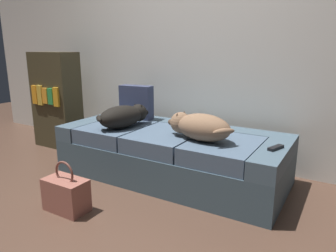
{
  "coord_description": "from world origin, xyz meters",
  "views": [
    {
      "loc": [
        1.35,
        -1.24,
        1.15
      ],
      "look_at": [
        0.0,
        1.03,
        0.49
      ],
      "focal_mm": 33.55,
      "sensor_mm": 36.0,
      "label": 1
    }
  ],
  "objects_px": {
    "couch": "(171,154)",
    "handbag": "(66,194)",
    "dog_dark": "(124,116)",
    "throw_pillow": "(136,102)",
    "tv_remote": "(276,148)",
    "dog_tan": "(199,126)",
    "bookshelf": "(57,100)"
  },
  "relations": [
    {
      "from": "couch",
      "to": "handbag",
      "type": "bearing_deg",
      "value": -110.19
    },
    {
      "from": "dog_dark",
      "to": "dog_tan",
      "type": "relative_size",
      "value": 0.95
    },
    {
      "from": "throw_pillow",
      "to": "couch",
      "type": "bearing_deg",
      "value": -22.87
    },
    {
      "from": "tv_remote",
      "to": "handbag",
      "type": "bearing_deg",
      "value": -126.33
    },
    {
      "from": "couch",
      "to": "throw_pillow",
      "type": "xyz_separation_m",
      "value": [
        -0.54,
        0.23,
        0.39
      ]
    },
    {
      "from": "couch",
      "to": "throw_pillow",
      "type": "height_order",
      "value": "throw_pillow"
    },
    {
      "from": "couch",
      "to": "tv_remote",
      "type": "relative_size",
      "value": 13.38
    },
    {
      "from": "dog_tan",
      "to": "dog_dark",
      "type": "bearing_deg",
      "value": 178.87
    },
    {
      "from": "dog_tan",
      "to": "throw_pillow",
      "type": "relative_size",
      "value": 1.84
    },
    {
      "from": "bookshelf",
      "to": "dog_tan",
      "type": "bearing_deg",
      "value": -7.64
    },
    {
      "from": "dog_dark",
      "to": "throw_pillow",
      "type": "xyz_separation_m",
      "value": [
        -0.11,
        0.35,
        0.07
      ]
    },
    {
      "from": "handbag",
      "to": "bookshelf",
      "type": "distance_m",
      "value": 1.71
    },
    {
      "from": "couch",
      "to": "dog_dark",
      "type": "xyz_separation_m",
      "value": [
        -0.43,
        -0.12,
        0.32
      ]
    },
    {
      "from": "dog_tan",
      "to": "throw_pillow",
      "type": "distance_m",
      "value": 0.95
    },
    {
      "from": "dog_dark",
      "to": "dog_tan",
      "type": "height_order",
      "value": "dog_tan"
    },
    {
      "from": "tv_remote",
      "to": "dog_tan",
      "type": "bearing_deg",
      "value": -154.47
    },
    {
      "from": "handbag",
      "to": "couch",
      "type": "bearing_deg",
      "value": 69.81
    },
    {
      "from": "couch",
      "to": "handbag",
      "type": "height_order",
      "value": "couch"
    },
    {
      "from": "couch",
      "to": "tv_remote",
      "type": "height_order",
      "value": "tv_remote"
    },
    {
      "from": "tv_remote",
      "to": "bookshelf",
      "type": "relative_size",
      "value": 0.14
    },
    {
      "from": "handbag",
      "to": "bookshelf",
      "type": "relative_size",
      "value": 0.34
    },
    {
      "from": "couch",
      "to": "tv_remote",
      "type": "bearing_deg",
      "value": -4.59
    },
    {
      "from": "dog_dark",
      "to": "handbag",
      "type": "height_order",
      "value": "dog_dark"
    },
    {
      "from": "couch",
      "to": "dog_tan",
      "type": "xyz_separation_m",
      "value": [
        0.33,
        -0.13,
        0.33
      ]
    },
    {
      "from": "couch",
      "to": "throw_pillow",
      "type": "relative_size",
      "value": 5.9
    },
    {
      "from": "throw_pillow",
      "to": "bookshelf",
      "type": "xyz_separation_m",
      "value": [
        -1.08,
        -0.1,
        -0.06
      ]
    },
    {
      "from": "tv_remote",
      "to": "throw_pillow",
      "type": "relative_size",
      "value": 0.44
    },
    {
      "from": "dog_dark",
      "to": "tv_remote",
      "type": "relative_size",
      "value": 3.97
    },
    {
      "from": "dog_dark",
      "to": "dog_tan",
      "type": "distance_m",
      "value": 0.76
    },
    {
      "from": "bookshelf",
      "to": "couch",
      "type": "bearing_deg",
      "value": -4.57
    },
    {
      "from": "dog_tan",
      "to": "bookshelf",
      "type": "relative_size",
      "value": 0.57
    },
    {
      "from": "tv_remote",
      "to": "couch",
      "type": "bearing_deg",
      "value": -164.86
    }
  ]
}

